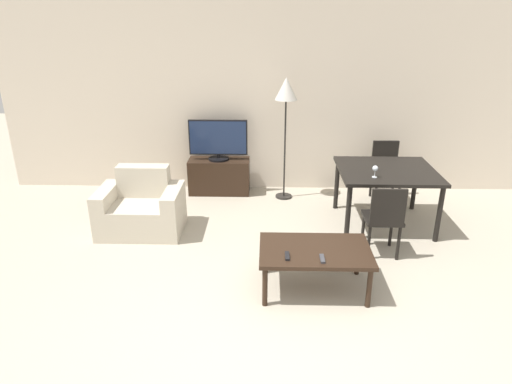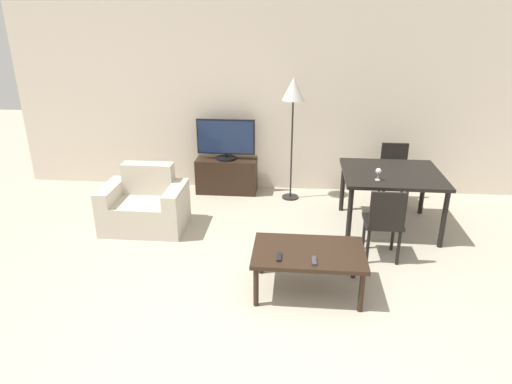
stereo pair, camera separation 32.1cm
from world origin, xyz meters
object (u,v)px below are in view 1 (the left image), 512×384
Objects in this scene: coffee_table at (315,253)px; wine_glass_left at (375,169)px; tv_stand at (219,176)px; dining_table at (386,175)px; floor_lamp at (286,95)px; armchair at (141,209)px; remote_primary at (322,259)px; tv at (218,140)px; dining_chair_near at (384,217)px; remote_secondary at (287,256)px; dining_chair_far at (386,168)px.

wine_glass_left is (0.80, 1.22, 0.44)m from coffee_table.
tv_stand is 2.46m from dining_table.
floor_lamp is (0.96, -0.17, 1.23)m from tv_stand.
armchair reaches higher than dining_table.
floor_lamp is 2.80m from remote_primary.
tv reaches higher than dining_chair_near.
remote_primary is at bearing -7.30° from remote_secondary.
dining_table is 7.88× the size of remote_primary.
coffee_table is 1.06m from dining_chair_near.
tv is at bearing 155.01° from dining_table.
wine_glass_left is at bearing 62.12° from remote_primary.
tv_stand is (0.83, 1.30, -0.02)m from armchair.
tv is 5.67× the size of remote_primary.
remote_primary is at bearing -84.17° from floor_lamp.
floor_lamp is at bearing 121.19° from dining_chair_near.
tv_stand is 1.05× the size of tv.
wine_glass_left reaches higher than tv_stand.
dining_table is 7.88× the size of remote_secondary.
remote_primary is at bearing -65.94° from tv.
remote_primary is at bearing -35.16° from armchair.
tv reaches higher than coffee_table.
remote_primary is (1.23, -2.75, 0.19)m from tv_stand.
coffee_table is 2.67m from dining_chair_far.
dining_chair_near reaches higher than armchair.
coffee_table is (1.18, -2.55, 0.14)m from tv_stand.
armchair is at bearing -161.04° from dining_chair_far.
dining_chair_far is (2.41, -0.18, -0.34)m from tv.
dining_chair_far is 1.27m from wine_glass_left.
floor_lamp is (-0.22, 2.39, 1.10)m from coffee_table.
remote_primary is 1.00× the size of remote_secondary.
wine_glass_left is at bearing 52.22° from remote_secondary.
dining_chair_near reaches higher than remote_primary.
tv is 2.76m from dining_chair_near.
tv_stand is 1.06× the size of dining_chair_far.
coffee_table is 7.11× the size of remote_secondary.
remote_secondary is (1.74, -1.41, 0.17)m from armchair.
remote_secondary is (-1.50, -2.53, -0.02)m from dining_chair_far.
armchair is at bearing 148.20° from coffee_table.
floor_lamp is 11.59× the size of remote_primary.
remote_secondary is (-0.32, 0.04, 0.00)m from remote_primary.
remote_secondary is (-1.29, -1.68, -0.20)m from dining_table.
dining_chair_near is 0.65m from wine_glass_left.
dining_chair_near is at bearing 37.70° from remote_secondary.
remote_primary is at bearing -131.08° from dining_chair_near.
tv reaches higher than dining_chair_far.
coffee_table is 7.11× the size of remote_primary.
tv is 5.67× the size of remote_secondary.
remote_primary is (1.23, -2.75, -0.36)m from tv.
floor_lamp is (-1.03, 1.70, 1.02)m from dining_chair_near.
dining_chair_near is 1.00× the size of dining_chair_far.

